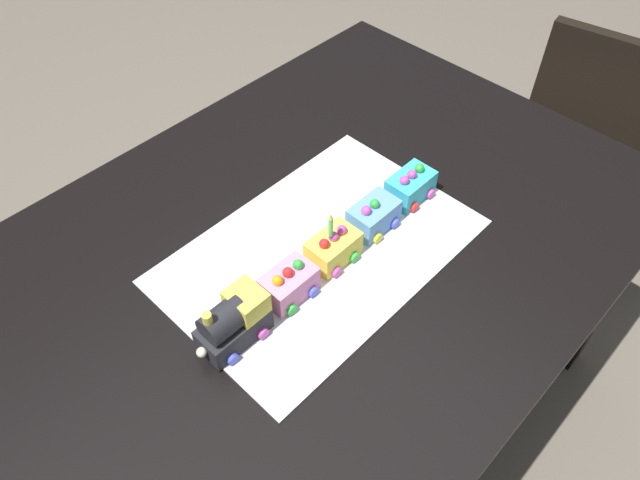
% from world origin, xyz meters
% --- Properties ---
extents(ground_plane, '(8.00, 8.00, 0.00)m').
position_xyz_m(ground_plane, '(0.00, 0.00, 0.00)').
color(ground_plane, '#6B6054').
extents(dining_table, '(1.40, 1.00, 0.74)m').
position_xyz_m(dining_table, '(0.00, 0.00, 0.63)').
color(dining_table, black).
rests_on(dining_table, ground).
extents(chair, '(0.46, 0.46, 0.86)m').
position_xyz_m(chair, '(1.03, -0.17, 0.47)').
color(chair, black).
rests_on(chair, ground).
extents(cake_board, '(0.60, 0.40, 0.00)m').
position_xyz_m(cake_board, '(-0.03, -0.03, 0.74)').
color(cake_board, silver).
rests_on(cake_board, dining_table).
extents(cake_locomotive, '(0.14, 0.08, 0.12)m').
position_xyz_m(cake_locomotive, '(-0.27, -0.06, 0.79)').
color(cake_locomotive, '#232328').
rests_on(cake_locomotive, cake_board).
extents(cake_car_hopper_bubblegum, '(0.10, 0.08, 0.07)m').
position_xyz_m(cake_car_hopper_bubblegum, '(-0.14, -0.06, 0.77)').
color(cake_car_hopper_bubblegum, pink).
rests_on(cake_car_hopper_bubblegum, cake_board).
extents(cake_car_tanker_lemon, '(0.10, 0.08, 0.07)m').
position_xyz_m(cake_car_tanker_lemon, '(-0.02, -0.06, 0.77)').
color(cake_car_tanker_lemon, '#F4E04C').
rests_on(cake_car_tanker_lemon, cake_board).
extents(cake_car_caboose_sky_blue, '(0.10, 0.08, 0.07)m').
position_xyz_m(cake_car_caboose_sky_blue, '(0.09, -0.06, 0.77)').
color(cake_car_caboose_sky_blue, '#669EEA').
rests_on(cake_car_caboose_sky_blue, cake_board).
extents(cake_car_gondola_turquoise, '(0.10, 0.08, 0.07)m').
position_xyz_m(cake_car_gondola_turquoise, '(0.21, -0.06, 0.77)').
color(cake_car_gondola_turquoise, '#38B7C6').
rests_on(cake_car_gondola_turquoise, cake_board).
extents(birthday_candle, '(0.01, 0.01, 0.06)m').
position_xyz_m(birthday_candle, '(-0.03, -0.06, 0.84)').
color(birthday_candle, '#66D872').
rests_on(birthday_candle, cake_car_tanker_lemon).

